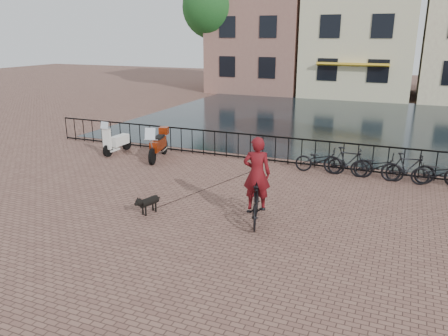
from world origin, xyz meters
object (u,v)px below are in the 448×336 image
at_px(dog, 149,204).
at_px(cyclist, 257,185).
at_px(scooter, 117,136).
at_px(motorcycle, 158,141).

bearing_deg(dog, cyclist, 27.65).
relative_size(dog, scooter, 0.53).
relative_size(dog, motorcycle, 0.41).
bearing_deg(motorcycle, scooter, 162.59).
bearing_deg(dog, motorcycle, 134.66).
distance_m(dog, scooter, 6.72).
height_order(cyclist, dog, cyclist).
height_order(dog, scooter, scooter).
xyz_separation_m(cyclist, motorcycle, (-5.42, 4.20, -0.29)).
xyz_separation_m(motorcycle, scooter, (-2.02, 0.13, 0.01)).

